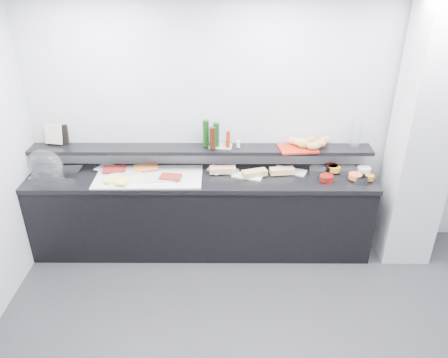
{
  "coord_description": "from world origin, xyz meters",
  "views": [
    {
      "loc": [
        -0.43,
        -2.34,
        2.98
      ],
      "look_at": [
        -0.45,
        1.45,
        1.0
      ],
      "focal_mm": 35.0,
      "sensor_mm": 36.0,
      "label": 1
    }
  ],
  "objects_px": {
    "cloche_base": "(57,173)",
    "framed_print": "(57,132)",
    "sandwich_plate_mid": "(247,176)",
    "condiment_tray": "(221,146)",
    "bread_tray": "(298,148)",
    "carafe": "(356,135)"
  },
  "relations": [
    {
      "from": "cloche_base",
      "to": "bread_tray",
      "type": "xyz_separation_m",
      "value": [
        2.52,
        0.12,
        0.24
      ]
    },
    {
      "from": "cloche_base",
      "to": "framed_print",
      "type": "bearing_deg",
      "value": 93.65
    },
    {
      "from": "bread_tray",
      "to": "framed_print",
      "type": "bearing_deg",
      "value": 168.63
    },
    {
      "from": "condiment_tray",
      "to": "sandwich_plate_mid",
      "type": "bearing_deg",
      "value": -29.83
    },
    {
      "from": "condiment_tray",
      "to": "carafe",
      "type": "distance_m",
      "value": 1.4
    },
    {
      "from": "condiment_tray",
      "to": "carafe",
      "type": "xyz_separation_m",
      "value": [
        1.4,
        -0.03,
        0.14
      ]
    },
    {
      "from": "sandwich_plate_mid",
      "to": "framed_print",
      "type": "xyz_separation_m",
      "value": [
        -2.02,
        0.31,
        0.37
      ]
    },
    {
      "from": "sandwich_plate_mid",
      "to": "bread_tray",
      "type": "bearing_deg",
      "value": 34.24
    },
    {
      "from": "sandwich_plate_mid",
      "to": "condiment_tray",
      "type": "height_order",
      "value": "condiment_tray"
    },
    {
      "from": "cloche_base",
      "to": "framed_print",
      "type": "distance_m",
      "value": 0.45
    },
    {
      "from": "sandwich_plate_mid",
      "to": "condiment_tray",
      "type": "xyz_separation_m",
      "value": [
        -0.28,
        0.21,
        0.25
      ]
    },
    {
      "from": "sandwich_plate_mid",
      "to": "bread_tray",
      "type": "xyz_separation_m",
      "value": [
        0.52,
        0.15,
        0.25
      ]
    },
    {
      "from": "framed_print",
      "to": "bread_tray",
      "type": "bearing_deg",
      "value": -2.29
    },
    {
      "from": "sandwich_plate_mid",
      "to": "framed_print",
      "type": "height_order",
      "value": "framed_print"
    },
    {
      "from": "framed_print",
      "to": "condiment_tray",
      "type": "bearing_deg",
      "value": -1.88
    },
    {
      "from": "cloche_base",
      "to": "framed_print",
      "type": "height_order",
      "value": "framed_print"
    },
    {
      "from": "cloche_base",
      "to": "sandwich_plate_mid",
      "type": "relative_size",
      "value": 1.52
    },
    {
      "from": "sandwich_plate_mid",
      "to": "bread_tray",
      "type": "distance_m",
      "value": 0.6
    },
    {
      "from": "cloche_base",
      "to": "carafe",
      "type": "xyz_separation_m",
      "value": [
        3.11,
        0.15,
        0.38
      ]
    },
    {
      "from": "sandwich_plate_mid",
      "to": "framed_print",
      "type": "relative_size",
      "value": 1.18
    },
    {
      "from": "cloche_base",
      "to": "carafe",
      "type": "bearing_deg",
      "value": 1.54
    },
    {
      "from": "sandwich_plate_mid",
      "to": "condiment_tray",
      "type": "relative_size",
      "value": 1.31
    }
  ]
}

